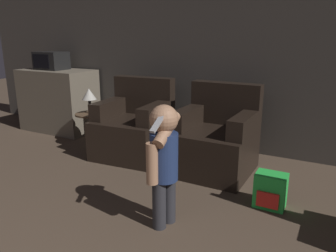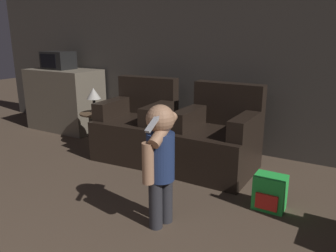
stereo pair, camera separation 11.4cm
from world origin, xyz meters
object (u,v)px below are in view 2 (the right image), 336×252
Objects in this scene: toy_backpack at (270,193)px; lamp at (94,94)px; armchair_left at (137,128)px; microwave at (58,60)px; armchair_right at (218,141)px; person_toddler at (160,157)px.

lamp is at bearing 168.30° from toy_backpack.
microwave reaches higher than armchair_left.
armchair_left and armchair_right have the same top height.
armchair_left is at bearing -12.42° from microwave.
microwave reaches higher than person_toddler.
microwave reaches higher than armchair_right.
armchair_left is at bearing 4.24° from lamp.
toy_backpack is (0.69, -0.54, -0.19)m from armchair_right.
microwave is (-1.71, 0.38, 0.72)m from armchair_left.
armchair_right reaches higher than lamp.
armchair_right is at bearing -4.23° from armchair_left.
person_toddler is at bearing -87.72° from armchair_right.
armchair_right is 2.86m from microwave.
lamp is (1.07, -0.42, -0.36)m from microwave.
person_toddler is (1.07, -1.21, 0.22)m from armchair_left.
armchair_left is 0.97× the size of person_toddler.
microwave reaches higher than toy_backpack.
person_toddler reaches higher than armchair_right.
microwave is at bearing 165.11° from toy_backpack.
armchair_left is 1.82m from toy_backpack.
lamp is at bearing -21.60° from microwave.
toy_backpack is at bearing -14.89° from microwave.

